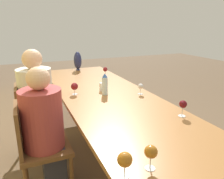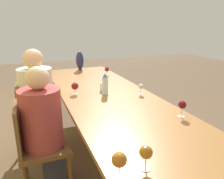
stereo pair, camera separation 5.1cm
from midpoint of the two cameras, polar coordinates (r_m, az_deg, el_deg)
The scene contains 15 objects.
ground_plane at distance 2.83m, azimuth -1.96°, elevation -15.80°, with size 14.00×14.00×0.00m, color brown.
dining_table at distance 2.52m, azimuth -2.12°, elevation -2.38°, with size 3.14×0.99×0.76m.
water_bottle at distance 2.45m, azimuth -2.48°, elevation 1.35°, with size 0.07×0.07×0.25m.
water_tumbler at distance 2.60m, azimuth -3.21°, elevation 0.71°, with size 0.07×0.07×0.10m.
vase at distance 3.79m, azimuth -9.34°, elevation 7.43°, with size 0.13×0.13×0.32m.
wine_glass_0 at distance 1.97m, azimuth 17.33°, elevation -3.83°, with size 0.07×0.07×0.14m.
wine_glass_1 at distance 1.25m, azimuth 8.93°, elevation -15.91°, with size 0.07×0.07×0.14m.
wine_glass_2 at distance 1.19m, azimuth 2.07°, elevation -17.93°, with size 0.08×0.08×0.14m.
wine_glass_3 at distance 2.50m, azimuth -10.35°, elevation 0.74°, with size 0.08×0.08×0.13m.
wine_glass_4 at distance 3.37m, azimuth -2.21°, elevation 5.20°, with size 0.07×0.07×0.13m.
wine_glass_5 at distance 2.48m, azimuth 6.89°, elevation 0.75°, with size 0.06×0.06×0.12m.
chair_near at distance 2.14m, azimuth -19.64°, elevation -13.57°, with size 0.44×0.44×0.88m.
chair_far at distance 2.70m, azimuth -20.61°, elevation -7.07°, with size 0.44×0.44×0.88m.
person_near at distance 2.07m, azimuth -17.78°, elevation -9.63°, with size 0.36×0.36×1.19m.
person_far at distance 2.63m, azimuth -19.29°, elevation -3.04°, with size 0.37×0.37×1.27m.
Camera 1 is at (-2.22, 0.87, 1.54)m, focal length 35.00 mm.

